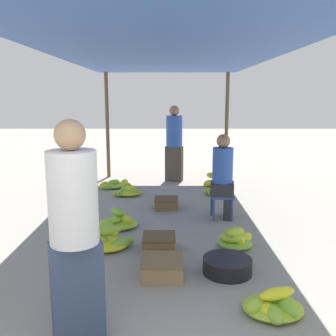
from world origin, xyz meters
TOP-DOWN VIEW (x-y plane):
  - canopy_post_back_left at (-1.34, 6.37)m, footprint 0.08×0.08m
  - canopy_post_back_right at (1.34, 6.37)m, footprint 0.08×0.08m
  - canopy_tarp at (0.00, 3.33)m, footprint 3.08×6.47m
  - vendor_foreground at (-0.65, 0.48)m, footprint 0.46×0.46m
  - stool at (0.83, 3.35)m, footprint 0.34×0.34m
  - vendor_seated at (0.85, 3.35)m, footprint 0.38×0.38m
  - basin_black at (0.64, 1.55)m, footprint 0.51×0.51m
  - banana_pile_left_0 at (-0.73, 4.69)m, footprint 0.52×0.48m
  - banana_pile_left_1 at (-0.69, 2.19)m, footprint 0.61×0.45m
  - banana_pile_left_2 at (-0.69, 2.94)m, footprint 0.58×0.53m
  - banana_pile_left_3 at (-1.04, 5.32)m, footprint 0.67×0.65m
  - banana_pile_right_0 at (0.95, 4.69)m, footprint 0.49×0.36m
  - banana_pile_right_1 at (0.90, 0.80)m, footprint 0.55×0.49m
  - banana_pile_right_2 at (0.85, 2.23)m, footprint 0.50×0.45m
  - banana_pile_right_3 at (0.99, 5.48)m, footprint 0.53×0.50m
  - crate_near at (-0.08, 2.11)m, footprint 0.39×0.39m
  - crate_mid at (-0.03, 1.47)m, footprint 0.43×0.43m
  - crate_far at (-0.01, 3.86)m, footprint 0.38×0.38m
  - shopper_walking_mid at (0.16, 5.95)m, footprint 0.43×0.43m

SIDE VIEW (x-z plane):
  - banana_pile_left_3 at x=-1.04m, z-range -0.03..0.15m
  - banana_pile_left_0 at x=-0.73m, z-range -0.02..0.16m
  - banana_pile_right_1 at x=0.90m, z-range -0.04..0.19m
  - banana_pile_left_2 at x=-0.69m, z-range -0.06..0.21m
  - basin_black at x=0.64m, z-range 0.00..0.16m
  - banana_pile_right_3 at x=0.99m, z-range -0.05..0.21m
  - banana_pile_right_0 at x=0.95m, z-range -0.02..0.19m
  - crate_far at x=-0.01m, z-range 0.00..0.17m
  - banana_pile_left_1 at x=-0.69m, z-range -0.05..0.22m
  - crate_mid at x=-0.03m, z-range 0.00..0.19m
  - crate_near at x=-0.08m, z-range 0.00..0.19m
  - banana_pile_right_2 at x=0.85m, z-range -0.03..0.24m
  - stool at x=0.83m, z-range 0.12..0.49m
  - vendor_seated at x=0.85m, z-range 0.02..1.29m
  - shopper_walking_mid at x=0.16m, z-range 0.03..1.66m
  - vendor_foreground at x=-0.65m, z-range 0.03..1.68m
  - canopy_post_back_left at x=-1.34m, z-range 0.00..2.35m
  - canopy_post_back_right at x=1.34m, z-range 0.00..2.35m
  - canopy_tarp at x=0.00m, z-range 2.35..2.39m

